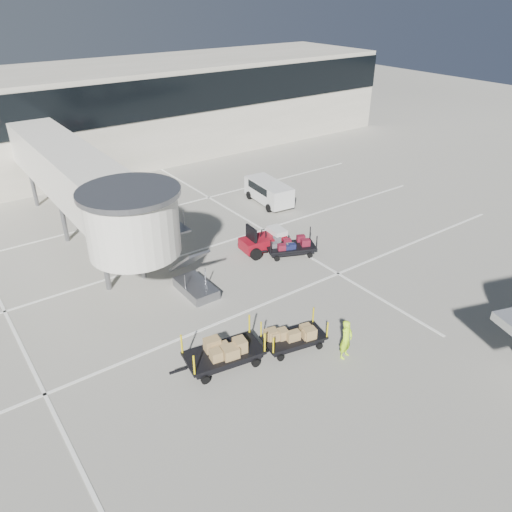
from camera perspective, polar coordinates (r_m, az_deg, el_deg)
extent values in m
plane|color=#B8B4A5|center=(23.71, 2.22, -8.38)|extent=(140.00, 140.00, 0.00)
cube|color=white|center=(25.00, -0.60, -6.13)|extent=(40.00, 0.15, 0.02)
cube|color=white|center=(30.15, -8.31, 0.11)|extent=(40.00, 0.15, 0.02)
cube|color=white|center=(35.93, -13.65, 4.44)|extent=(40.00, 0.15, 0.02)
cube|color=white|center=(33.69, -0.14, 3.63)|extent=(0.15, 30.00, 0.02)
cube|color=white|center=(28.67, -27.19, -4.73)|extent=(0.15, 30.00, 0.02)
cube|color=beige|center=(47.45, -21.23, 14.32)|extent=(64.00, 12.00, 8.00)
cube|color=black|center=(41.34, -19.23, 15.62)|extent=(64.00, 0.12, 3.20)
cube|color=white|center=(32.37, -20.34, 8.94)|extent=(3.00, 18.00, 2.80)
cylinder|color=white|center=(24.35, -13.92, 3.59)|extent=(4.40, 4.40, 3.00)
cylinder|color=gray|center=(23.74, -14.37, 7.09)|extent=(4.80, 4.80, 0.25)
cylinder|color=gray|center=(27.03, -16.84, -1.01)|extent=(0.28, 0.28, 2.90)
cylinder|color=gray|center=(27.60, -13.00, 0.18)|extent=(0.28, 0.28, 2.90)
cylinder|color=gray|center=(33.14, -21.14, 3.89)|extent=(0.28, 0.28, 2.90)
cylinder|color=gray|center=(33.61, -17.92, 4.80)|extent=(0.28, 0.28, 2.90)
cylinder|color=gray|center=(39.55, -24.10, 7.23)|extent=(0.28, 0.28, 2.90)
cylinder|color=gray|center=(39.95, -21.35, 7.97)|extent=(0.28, 0.28, 2.90)
cube|color=gray|center=(26.40, -6.87, -3.66)|extent=(1.40, 2.60, 0.50)
cube|color=gray|center=(26.17, -7.70, -0.58)|extent=(1.20, 2.60, 2.06)
cube|color=gray|center=(26.72, -9.33, 2.95)|extent=(1.40, 1.20, 0.12)
cube|color=maroon|center=(30.04, 0.77, 1.63)|extent=(2.81, 1.54, 0.67)
cube|color=silver|center=(30.32, 2.41, 2.82)|extent=(0.90, 1.31, 0.39)
cube|color=black|center=(29.38, -0.54, 2.45)|extent=(0.24, 1.13, 1.01)
cylinder|color=black|center=(29.20, -0.01, 0.21)|extent=(0.74, 0.35, 0.72)
cylinder|color=black|center=(30.32, -1.40, 1.35)|extent=(0.74, 0.35, 0.72)
cylinder|color=black|center=(30.04, 2.95, 1.04)|extent=(0.74, 0.35, 0.72)
cylinder|color=black|center=(31.13, 1.49, 2.11)|extent=(0.74, 0.35, 0.72)
cube|color=black|center=(29.77, 3.99, 1.10)|extent=(3.22, 2.49, 0.12)
cube|color=black|center=(29.85, 3.98, 0.80)|extent=(2.87, 2.17, 0.24)
cube|color=black|center=(29.45, 0.65, 0.52)|extent=(0.65, 0.34, 0.08)
cylinder|color=black|center=(29.16, 2.40, -0.30)|extent=(0.35, 0.26, 0.33)
cylinder|color=black|center=(30.26, 1.80, 0.86)|extent=(0.35, 0.26, 0.33)
cylinder|color=black|center=(29.67, 6.18, 0.09)|extent=(0.35, 0.26, 0.33)
cylinder|color=black|center=(30.75, 5.46, 1.22)|extent=(0.35, 0.26, 0.33)
cylinder|color=black|center=(28.70, 1.70, 1.02)|extent=(0.07, 0.07, 0.86)
cylinder|color=black|center=(29.82, 1.13, 2.15)|extent=(0.07, 0.07, 0.86)
cylinder|color=black|center=(29.41, 6.95, 1.52)|extent=(0.07, 0.07, 0.86)
cylinder|color=black|center=(30.50, 6.20, 2.61)|extent=(0.07, 0.07, 0.86)
cube|color=olive|center=(29.84, 4.29, 1.74)|extent=(0.48, 0.43, 0.43)
cube|color=#4F4E54|center=(29.65, 4.42, 1.40)|extent=(0.58, 0.47, 0.29)
cube|color=#4F4E54|center=(30.08, 5.38, 1.92)|extent=(0.51, 0.44, 0.42)
cube|color=#4F4E54|center=(29.98, 4.38, 1.81)|extent=(0.58, 0.46, 0.37)
cube|color=olive|center=(29.62, 6.07, 1.37)|extent=(0.49, 0.40, 0.37)
cube|color=maroon|center=(29.83, 2.59, 1.70)|extent=(0.46, 0.49, 0.35)
cube|color=#13173C|center=(29.57, 4.90, 1.31)|extent=(0.60, 0.52, 0.30)
cube|color=#13173C|center=(29.45, 5.31, 1.30)|extent=(0.48, 0.49, 0.42)
cube|color=olive|center=(29.33, 2.50, 1.28)|extent=(0.43, 0.38, 0.42)
cube|color=maroon|center=(29.61, 5.56, 1.42)|extent=(0.61, 0.52, 0.40)
cube|color=black|center=(22.46, 4.35, -9.25)|extent=(2.97, 1.90, 0.11)
cube|color=black|center=(22.57, 4.33, -9.58)|extent=(2.66, 1.64, 0.23)
cube|color=black|center=(21.94, 0.35, -10.68)|extent=(0.64, 0.20, 0.07)
cylinder|color=black|center=(21.90, 2.82, -11.53)|extent=(0.33, 0.19, 0.31)
cylinder|color=black|center=(22.76, 1.40, -9.70)|extent=(0.33, 0.19, 0.31)
cylinder|color=black|center=(22.66, 7.25, -10.16)|extent=(0.33, 0.19, 0.31)
cylinder|color=black|center=(23.49, 5.69, -8.46)|extent=(0.33, 0.19, 0.31)
cylinder|color=yellow|center=(21.29, 2.00, -10.23)|extent=(0.06, 0.06, 0.83)
cylinder|color=yellow|center=(22.17, 0.58, -8.40)|extent=(0.06, 0.06, 0.83)
cylinder|color=yellow|center=(22.35, 8.16, -8.38)|extent=(0.06, 0.06, 0.83)
cylinder|color=yellow|center=(23.19, 6.56, -6.73)|extent=(0.06, 0.06, 0.83)
cube|color=#A98652|center=(22.04, 2.73, -9.21)|extent=(0.56, 0.57, 0.40)
cube|color=#A98652|center=(22.01, 3.52, -9.18)|extent=(0.52, 0.57, 0.46)
cube|color=#A98652|center=(22.54, 5.50, -8.36)|extent=(0.66, 0.55, 0.39)
cube|color=#A98652|center=(22.79, 5.41, -7.71)|extent=(0.63, 0.50, 0.50)
cube|color=#A98652|center=(21.80, 3.07, -9.82)|extent=(0.64, 0.60, 0.33)
cube|color=#A98652|center=(22.32, 5.44, -8.82)|extent=(0.59, 0.54, 0.37)
cube|color=#A98652|center=(22.05, 2.88, -9.05)|extent=(0.67, 0.56, 0.48)
cube|color=#A98652|center=(22.50, 4.06, -8.27)|extent=(0.53, 0.47, 0.45)
cube|color=black|center=(21.46, -3.71, -11.00)|extent=(3.49, 2.13, 0.13)
cube|color=black|center=(21.59, -3.70, -11.40)|extent=(3.13, 1.84, 0.27)
cube|color=black|center=(21.08, -8.86, -12.81)|extent=(0.77, 0.21, 0.09)
cylinder|color=black|center=(20.91, -5.82, -13.89)|extent=(0.39, 0.21, 0.37)
cylinder|color=black|center=(21.97, -7.26, -11.53)|extent=(0.39, 0.21, 0.37)
cylinder|color=black|center=(21.58, -0.03, -12.11)|extent=(0.39, 0.21, 0.37)
cylinder|color=black|center=(22.60, -1.73, -9.92)|extent=(0.39, 0.21, 0.37)
cylinder|color=yellow|center=(20.21, -7.09, -12.34)|extent=(0.08, 0.08, 0.98)
cylinder|color=yellow|center=(21.30, -8.49, -9.97)|extent=(0.08, 0.08, 0.98)
cylinder|color=yellow|center=(21.15, 1.01, -9.91)|extent=(0.08, 0.08, 0.98)
cylinder|color=yellow|center=(22.19, -0.76, -7.79)|extent=(0.08, 0.08, 0.98)
cube|color=#A98652|center=(21.29, -6.38, -10.30)|extent=(0.78, 0.69, 0.57)
cube|color=#A98652|center=(21.61, -2.89, -9.70)|extent=(0.65, 0.56, 0.42)
cube|color=#A98652|center=(21.02, -4.60, -11.01)|extent=(0.60, 0.60, 0.45)
cube|color=#A98652|center=(21.05, -2.28, -10.74)|extent=(0.63, 0.55, 0.51)
cube|color=#A98652|center=(21.39, -2.86, -10.23)|extent=(0.69, 0.58, 0.39)
imported|color=#B6FF1A|center=(21.94, 10.28, -9.35)|extent=(0.77, 0.60, 1.86)
cube|color=silver|center=(36.80, 1.47, 7.41)|extent=(2.13, 4.40, 1.37)
cube|color=silver|center=(38.42, -0.04, 7.93)|extent=(1.68, 0.64, 0.80)
cube|color=black|center=(36.82, 1.33, 8.01)|extent=(1.99, 2.81, 0.55)
cylinder|color=black|center=(35.51, 1.49, 5.50)|extent=(0.27, 0.62, 0.60)
cylinder|color=black|center=(36.36, 3.77, 6.02)|extent=(0.27, 0.62, 0.60)
cylinder|color=black|center=(37.77, -0.78, 6.96)|extent=(0.27, 0.62, 0.60)
cylinder|color=black|center=(38.57, 1.42, 7.43)|extent=(0.27, 0.62, 0.60)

